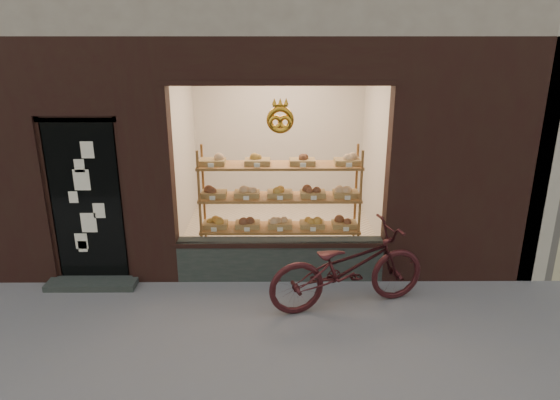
{
  "coord_description": "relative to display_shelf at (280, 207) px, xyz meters",
  "views": [
    {
      "loc": [
        0.4,
        -3.93,
        3.14
      ],
      "look_at": [
        0.45,
        2.0,
        1.15
      ],
      "focal_mm": 32.0,
      "sensor_mm": 36.0,
      "label": 1
    }
  ],
  "objects": [
    {
      "name": "ground",
      "position": [
        -0.45,
        -2.55,
        -0.86
      ],
      "size": [
        90.0,
        90.0,
        0.0
      ],
      "primitive_type": "plane",
      "color": "slate"
    },
    {
      "name": "display_shelf",
      "position": [
        0.0,
        0.0,
        0.0
      ],
      "size": [
        2.2,
        0.45,
        1.7
      ],
      "color": "brown",
      "rests_on": "ground"
    },
    {
      "name": "bicycle",
      "position": [
        0.8,
        -1.15,
        -0.35
      ],
      "size": [
        2.05,
        1.17,
        1.02
      ],
      "primitive_type": "imported",
      "rotation": [
        0.0,
        0.0,
        1.84
      ],
      "color": "black",
      "rests_on": "ground"
    }
  ]
}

